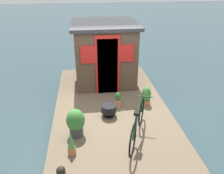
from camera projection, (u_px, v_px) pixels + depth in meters
The scene contains 10 objects.
ground_plane at pixel (111, 120), 6.70m from camera, with size 60.00×60.00×0.00m, color #2D4247.
houseboat_deck at pixel (111, 113), 6.60m from camera, with size 5.82×3.09×0.45m.
houseboat_cabin at pixel (105, 53), 7.67m from camera, with size 2.08×2.07×1.97m.
bicycle at pixel (137, 123), 5.10m from camera, with size 1.67×0.77×0.84m.
potted_plant_basil at pixel (146, 96), 6.49m from camera, with size 0.26×0.26×0.55m.
potted_plant_mint at pixel (76, 122), 5.21m from camera, with size 0.42×0.42×0.67m.
potted_plant_rosemary at pixel (71, 144), 4.68m from camera, with size 0.17×0.17×0.54m.
potted_plant_geranium at pixel (118, 100), 6.40m from camera, with size 0.18×0.18×0.45m.
charcoal_grill at pixel (109, 109), 5.99m from camera, with size 0.39×0.39×0.31m.
mooring_bollard at pixel (61, 173), 4.16m from camera, with size 0.17×0.17×0.26m.
Camera 1 is at (-5.56, 0.67, 3.79)m, focal length 37.31 mm.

